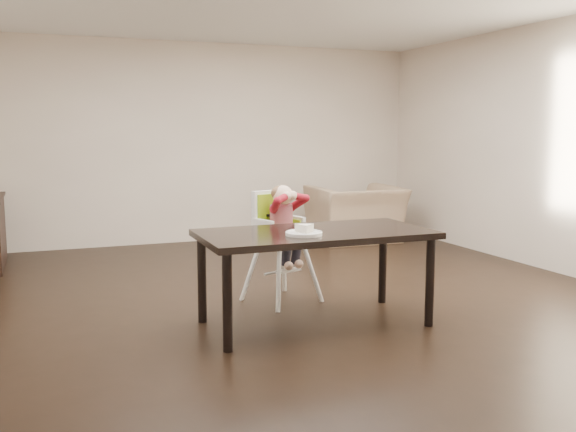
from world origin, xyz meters
The scene contains 6 objects.
ground centered at (0.00, 0.00, 0.00)m, with size 7.00×7.00×0.00m, color black.
room_walls centered at (0.00, 0.00, 1.86)m, with size 6.02×7.02×2.71m.
dining_table centered at (-0.18, -0.60, 0.67)m, with size 1.80×0.90×0.75m.
high_chair centered at (-0.19, 0.16, 0.74)m, with size 0.56×0.56×1.05m.
plate centered at (-0.34, -0.75, 0.78)m, with size 0.35×0.35×0.08m.
armchair centered at (1.86, 2.67, 0.51)m, with size 1.17×0.76×1.02m, color tan.
Camera 1 is at (-2.17, -5.13, 1.53)m, focal length 40.00 mm.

